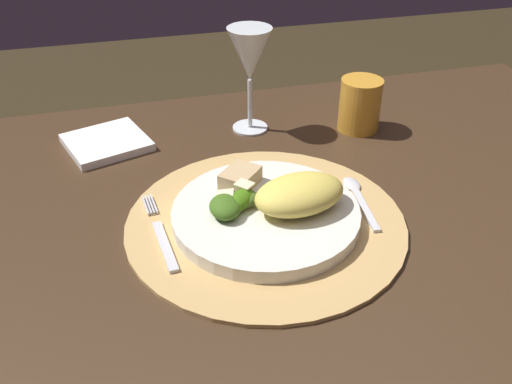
{
  "coord_description": "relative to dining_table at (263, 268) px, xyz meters",
  "views": [
    {
      "loc": [
        -0.18,
        -0.62,
        1.17
      ],
      "look_at": [
        -0.01,
        0.02,
        0.74
      ],
      "focal_mm": 39.26,
      "sensor_mm": 36.0,
      "label": 1
    }
  ],
  "objects": [
    {
      "name": "napkin",
      "position": [
        -0.2,
        0.25,
        0.11
      ],
      "size": [
        0.16,
        0.15,
        0.01
      ],
      "primitive_type": "cube",
      "rotation": [
        0.0,
        0.0,
        0.31
      ],
      "color": "white",
      "rests_on": "dining_table"
    },
    {
      "name": "dining_table",
      "position": [
        0.0,
        0.0,
        0.0
      ],
      "size": [
        1.35,
        0.82,
        0.72
      ],
      "color": "#3E2A1A",
      "rests_on": "ground"
    },
    {
      "name": "spoon",
      "position": [
        0.14,
        -0.01,
        0.12
      ],
      "size": [
        0.03,
        0.13,
        0.01
      ],
      "color": "silver",
      "rests_on": "placemat"
    },
    {
      "name": "pasta_serving",
      "position": [
        0.04,
        -0.04,
        0.16
      ],
      "size": [
        0.14,
        0.1,
        0.04
      ],
      "primitive_type": "ellipsoid",
      "rotation": [
        0.0,
        0.0,
        3.31
      ],
      "color": "#E2C954",
      "rests_on": "dinner_plate"
    },
    {
      "name": "placemat",
      "position": [
        -0.01,
        -0.03,
        0.11
      ],
      "size": [
        0.38,
        0.38,
        0.01
      ],
      "primitive_type": "cylinder",
      "color": "tan",
      "rests_on": "dining_table"
    },
    {
      "name": "bread_piece",
      "position": [
        -0.02,
        0.04,
        0.14
      ],
      "size": [
        0.07,
        0.07,
        0.02
      ],
      "primitive_type": "cube",
      "rotation": [
        0.0,
        0.0,
        3.94
      ],
      "color": "tan",
      "rests_on": "dinner_plate"
    },
    {
      "name": "wine_glass",
      "position": [
        0.04,
        0.25,
        0.24
      ],
      "size": [
        0.07,
        0.07,
        0.18
      ],
      "color": "silver",
      "rests_on": "dining_table"
    },
    {
      "name": "dinner_plate",
      "position": [
        -0.01,
        -0.03,
        0.12
      ],
      "size": [
        0.25,
        0.25,
        0.02
      ],
      "primitive_type": "cylinder",
      "color": "white",
      "rests_on": "placemat"
    },
    {
      "name": "amber_tumbler",
      "position": [
        0.23,
        0.2,
        0.15
      ],
      "size": [
        0.07,
        0.07,
        0.09
      ],
      "primitive_type": "cylinder",
      "color": "gold",
      "rests_on": "dining_table"
    },
    {
      "name": "salad_greens",
      "position": [
        -0.05,
        -0.02,
        0.14
      ],
      "size": [
        0.08,
        0.07,
        0.03
      ],
      "color": "#496223",
      "rests_on": "dinner_plate"
    },
    {
      "name": "fork",
      "position": [
        -0.15,
        -0.03,
        0.12
      ],
      "size": [
        0.03,
        0.17,
        0.0
      ],
      "color": "silver",
      "rests_on": "placemat"
    }
  ]
}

